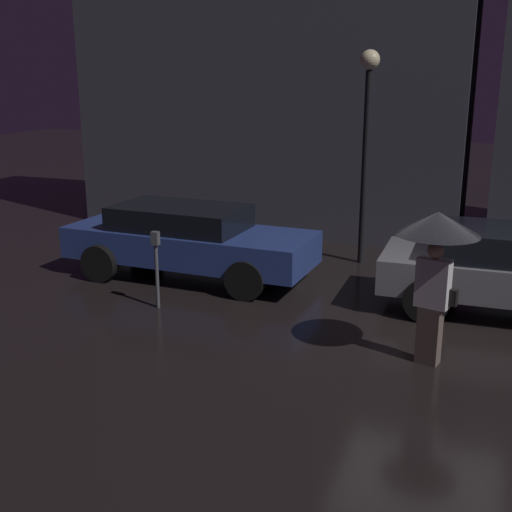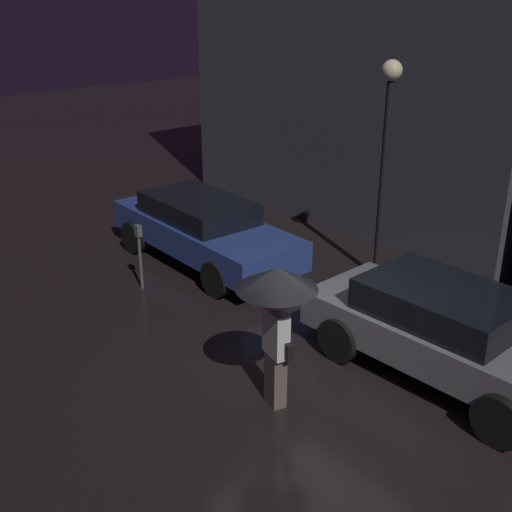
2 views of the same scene
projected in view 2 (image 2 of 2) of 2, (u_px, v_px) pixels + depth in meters
ground_plane at (315, 379)px, 9.47m from camera, size 60.00×60.00×0.00m
building_facade_left at (369, 40)px, 15.06m from camera, size 9.41×3.00×8.43m
parked_car_blue at (203, 228)px, 13.31m from camera, size 4.75×1.90×1.37m
parked_car_grey at (446, 330)px, 9.32m from camera, size 4.34×1.95×1.39m
pedestrian_with_umbrella at (277, 297)px, 8.29m from camera, size 1.08×1.08×2.06m
parking_meter at (140, 250)px, 12.05m from camera, size 0.12×0.10×1.29m
street_lamp_near at (387, 138)px, 11.82m from camera, size 0.38×0.38×4.19m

